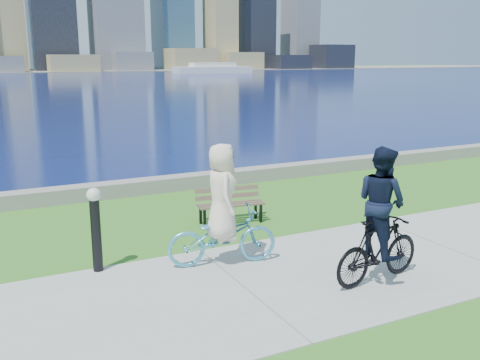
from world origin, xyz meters
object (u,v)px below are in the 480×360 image
object	(u,v)px
cyclist_man	(380,226)
bollard_lamp	(96,224)
cyclist_woman	(222,220)
park_bench	(230,202)

from	to	relation	value
cyclist_man	bollard_lamp	bearing A→B (deg)	51.61
cyclist_woman	bollard_lamp	bearing A→B (deg)	84.08
park_bench	bollard_lamp	distance (m)	3.34
bollard_lamp	cyclist_man	distance (m)	4.35
bollard_lamp	cyclist_woman	bearing A→B (deg)	-18.20
park_bench	cyclist_man	world-z (taller)	cyclist_man
park_bench	cyclist_man	size ratio (longest dim) A/B	0.69
park_bench	bollard_lamp	size ratio (longest dim) A/B	1.03
bollard_lamp	cyclist_man	bearing A→B (deg)	-31.88
park_bench	cyclist_man	xyz separation A→B (m)	(0.70, -3.73, 0.46)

